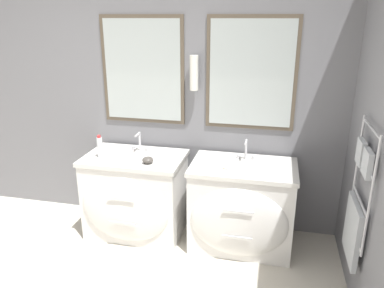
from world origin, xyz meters
TOP-DOWN VIEW (x-y plane):
  - wall_back at (0.02, 1.97)m, footprint 5.32×0.16m
  - vanity_left at (-0.10, 1.56)m, footprint 0.95×0.68m
  - vanity_right at (0.95, 1.56)m, footprint 0.95×0.68m
  - faucet_left at (-0.10, 1.75)m, footprint 0.17×0.12m
  - faucet_right at (0.95, 1.75)m, footprint 0.17×0.12m
  - toiletry_bottle at (-0.40, 1.50)m, footprint 0.05×0.05m
  - amenity_bowl at (0.09, 1.46)m, footprint 0.10×0.10m
  - soap_dish at (0.81, 1.43)m, footprint 0.11×0.08m

SIDE VIEW (x-z plane):
  - vanity_left at x=-0.10m, z-range 0.01..0.82m
  - vanity_right at x=0.95m, z-range 0.01..0.82m
  - soap_dish at x=0.81m, z-range 0.80..0.85m
  - amenity_bowl at x=0.09m, z-range 0.81..0.87m
  - faucet_left at x=-0.10m, z-range 0.81..1.00m
  - faucet_right at x=0.95m, z-range 0.81..1.00m
  - toiletry_bottle at x=-0.40m, z-range 0.80..1.02m
  - wall_back at x=0.02m, z-range 0.01..2.61m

